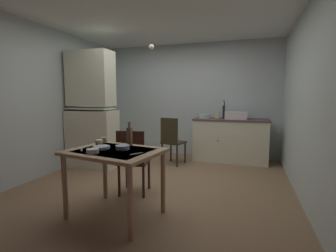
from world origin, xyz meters
TOP-DOWN VIEW (x-y plane):
  - ground_plane at (0.00, 0.00)m, footprint 5.00×5.00m
  - wall_back at (0.00, 2.02)m, footprint 4.10×0.10m
  - wall_left at (-2.05, 0.00)m, footprint 0.10×4.03m
  - wall_right at (2.05, 0.00)m, footprint 0.10×4.03m
  - ceiling_slab at (0.00, 0.00)m, footprint 4.10×4.03m
  - hutch_cabinet at (-1.52, 0.37)m, footprint 0.93×0.47m
  - counter_cabinet at (0.98, 1.65)m, footprint 1.53×0.64m
  - sink_basin at (1.09, 1.65)m, footprint 0.44×0.34m
  - hand_pump at (0.83, 1.69)m, footprint 0.05×0.27m
  - mixing_bowl_counter at (0.44, 1.60)m, footprint 0.24×0.24m
  - stoneware_crock at (0.70, 1.68)m, footprint 0.10×0.10m
  - dining_table at (-0.09, -1.24)m, footprint 1.12×0.92m
  - chair_far_side at (-0.17, -0.62)m, footprint 0.46×0.46m
  - chair_by_counter at (-0.10, 1.00)m, footprint 0.48×0.48m
  - serving_bowl_wide at (-0.27, -1.22)m, footprint 0.19×0.19m
  - soup_bowl_small at (-0.03, -1.17)m, footprint 0.16×0.16m
  - sauce_dish at (-0.23, -1.44)m, footprint 0.13×0.13m
  - teacup_cream at (-0.38, -1.11)m, footprint 0.09×0.09m
  - mug_tall at (-0.46, -0.87)m, footprint 0.07×0.07m
  - glass_bottle at (-0.04, -0.96)m, footprint 0.07×0.07m
  - table_knife at (-0.47, -1.32)m, footprint 0.14×0.18m
  - teaspoon_near_bowl at (0.22, -1.33)m, footprint 0.09×0.14m
  - pendant_bulb at (-0.11, -0.06)m, footprint 0.08×0.08m

SIDE VIEW (x-z plane):
  - ground_plane at x=0.00m, z-range 0.00..0.00m
  - counter_cabinet at x=0.98m, z-range 0.00..0.90m
  - chair_far_side at x=-0.17m, z-range 0.04..0.95m
  - chair_by_counter at x=-0.10m, z-range 0.03..0.98m
  - dining_table at x=-0.09m, z-range 0.27..1.04m
  - table_knife at x=-0.47m, z-range 0.77..0.77m
  - teaspoon_near_bowl at x=0.22m, z-range 0.77..0.77m
  - serving_bowl_wide at x=-0.27m, z-range 0.77..0.80m
  - soup_bowl_small at x=-0.03m, z-range 0.77..0.81m
  - sauce_dish at x=-0.23m, z-range 0.77..0.82m
  - mug_tall at x=-0.46m, z-range 0.77..0.84m
  - teacup_cream at x=-0.38m, z-range 0.77..0.85m
  - glass_bottle at x=-0.04m, z-range 0.74..1.03m
  - mixing_bowl_counter at x=0.44m, z-range 0.90..0.99m
  - stoneware_crock at x=0.70m, z-range 0.90..1.03m
  - sink_basin at x=1.09m, z-range 0.90..1.05m
  - hutch_cabinet at x=-1.52m, z-range -0.07..2.13m
  - hand_pump at x=0.83m, z-range 0.87..1.26m
  - wall_back at x=0.00m, z-range 0.00..2.56m
  - wall_left at x=-2.05m, z-range 0.00..2.56m
  - wall_right at x=2.05m, z-range 0.00..2.56m
  - pendant_bulb at x=-0.11m, z-range 2.07..2.15m
  - ceiling_slab at x=0.00m, z-range 2.56..2.66m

